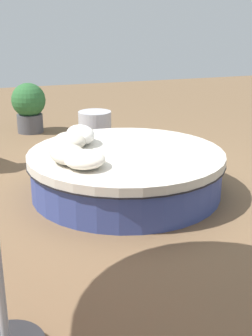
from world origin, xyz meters
name	(u,v)px	position (x,y,z in m)	size (l,w,h in m)	color
ground_plane	(126,192)	(0.00, 0.00, 0.00)	(16.00, 16.00, 0.00)	brown
round_bed	(126,171)	(0.00, 0.00, 0.24)	(2.11, 2.11, 0.46)	#38478C
throw_pillow_0	(80,135)	(-0.46, -0.38, 0.57)	(0.45, 0.31, 0.21)	white
throw_pillow_1	(70,141)	(-0.30, -0.54, 0.55)	(0.43, 0.34, 0.18)	beige
throw_pillow_2	(61,148)	(-0.10, -0.67, 0.54)	(0.47, 0.30, 0.15)	beige
throw_pillow_3	(68,154)	(0.14, -0.66, 0.55)	(0.52, 0.35, 0.16)	beige
throw_pillow_4	(85,159)	(0.35, -0.54, 0.54)	(0.44, 0.40, 0.16)	silver
planter	(29,106)	(-2.99, -0.64, 0.44)	(0.55, 0.55, 0.81)	#4C4C51
side_table	(95,128)	(-1.96, 0.19, 0.25)	(0.49, 0.49, 0.49)	#B7B7BC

